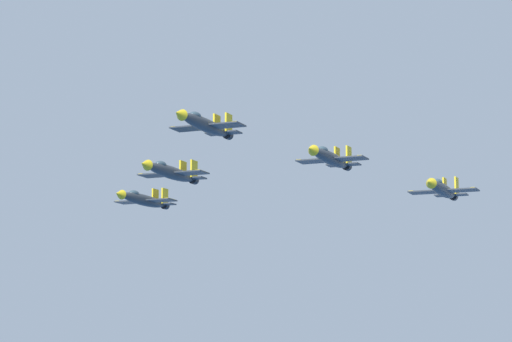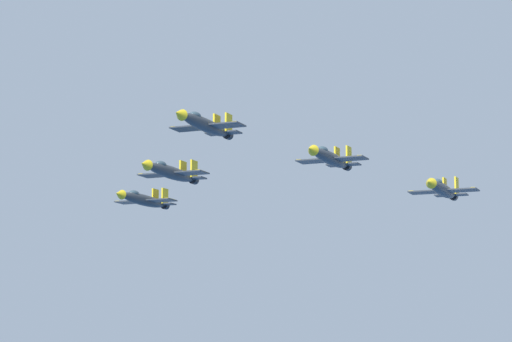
% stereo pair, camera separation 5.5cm
% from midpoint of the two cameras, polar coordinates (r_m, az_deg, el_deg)
% --- Properties ---
extents(jet_lead, '(14.10, 14.67, 3.78)m').
position_cam_midpoint_polar(jet_lead, '(156.92, -2.68, 2.44)').
color(jet_lead, '#2D3338').
extents(jet_left_wingman, '(14.17, 14.60, 3.78)m').
position_cam_midpoint_polar(jet_left_wingman, '(165.93, 3.90, 0.69)').
color(jet_left_wingman, '#2D3338').
extents(jet_right_wingman, '(14.87, 15.48, 3.99)m').
position_cam_midpoint_polar(jet_right_wingman, '(176.20, -4.49, -0.06)').
color(jet_right_wingman, '#2D3338').
extents(jet_left_outer, '(14.39, 15.06, 3.87)m').
position_cam_midpoint_polar(jet_left_outer, '(176.99, 9.73, -0.95)').
color(jet_left_outer, '#2D3338').
extents(jet_right_outer, '(14.61, 15.02, 3.89)m').
position_cam_midpoint_polar(jet_right_outer, '(196.15, -5.92, -1.50)').
color(jet_right_outer, '#2D3338').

